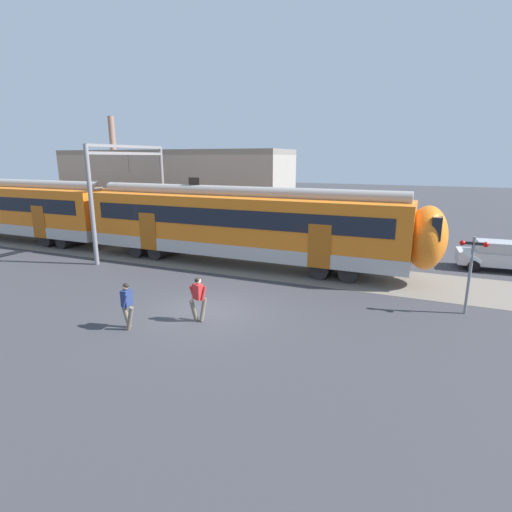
% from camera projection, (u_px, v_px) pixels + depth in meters
% --- Properties ---
extents(ground_plane, '(160.00, 160.00, 0.00)m').
position_uv_depth(ground_plane, '(206.00, 312.00, 15.42)').
color(ground_plane, '#38383D').
extents(track_bed, '(80.00, 4.40, 0.01)m').
position_uv_depth(track_bed, '(90.00, 247.00, 26.62)').
color(track_bed, slate).
rests_on(track_bed, ground).
extents(commuter_train, '(56.65, 3.07, 4.73)m').
position_uv_depth(commuter_train, '(15.00, 208.00, 28.68)').
color(commuter_train, '#B2ADA8').
rests_on(commuter_train, ground).
extents(pedestrian_navy, '(0.65, 0.53, 1.67)m').
position_uv_depth(pedestrian_navy, '(127.00, 303.00, 13.72)').
color(pedestrian_navy, '#6B6051').
rests_on(pedestrian_navy, ground).
extents(pedestrian_red, '(0.63, 0.59, 1.67)m').
position_uv_depth(pedestrian_red, '(198.00, 296.00, 14.35)').
color(pedestrian_red, '#6B6051').
rests_on(pedestrian_red, ground).
extents(parked_car_silver, '(4.08, 1.92, 1.54)m').
position_uv_depth(parked_car_silver, '(498.00, 256.00, 21.03)').
color(parked_car_silver, '#B7BABF').
rests_on(parked_car_silver, ground).
extents(catenary_gantry, '(0.24, 6.64, 6.53)m').
position_uv_depth(catenary_gantry, '(130.00, 183.00, 24.15)').
color(catenary_gantry, gray).
rests_on(catenary_gantry, ground).
extents(crossing_signal, '(0.96, 0.22, 3.00)m').
position_uv_depth(crossing_signal, '(471.00, 263.00, 14.80)').
color(crossing_signal, gray).
rests_on(crossing_signal, ground).
extents(background_building, '(19.53, 5.00, 9.20)m').
position_uv_depth(background_building, '(172.00, 190.00, 32.72)').
color(background_building, gray).
rests_on(background_building, ground).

